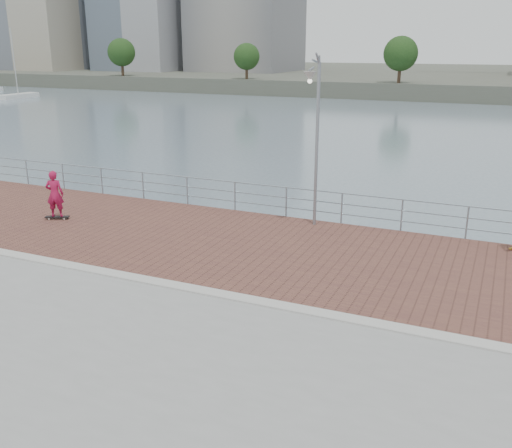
% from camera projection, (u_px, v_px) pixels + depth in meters
% --- Properties ---
extents(water, '(400.00, 400.00, 0.00)m').
position_uv_depth(water, '(225.00, 366.00, 14.76)').
color(water, slate).
rests_on(water, ground).
extents(brick_lane, '(40.00, 6.80, 0.02)m').
position_uv_depth(brick_lane, '(277.00, 250.00, 17.30)').
color(brick_lane, brown).
rests_on(brick_lane, seawall).
extents(curb, '(40.00, 0.40, 0.06)m').
position_uv_depth(curb, '(223.00, 295.00, 14.15)').
color(curb, '#B7B5AD').
rests_on(curb, seawall).
extents(far_shore, '(320.00, 95.00, 2.50)m').
position_uv_depth(far_shore, '(486.00, 78.00, 121.16)').
color(far_shore, '#4C5142').
rests_on(far_shore, ground).
extents(guardrail, '(39.06, 0.06, 1.13)m').
position_uv_depth(guardrail, '(314.00, 201.00, 20.06)').
color(guardrail, '#8C9EA8').
rests_on(guardrail, brick_lane).
extents(street_lamp, '(0.40, 1.16, 5.47)m').
position_uv_depth(street_lamp, '(314.00, 113.00, 18.23)').
color(street_lamp, gray).
rests_on(street_lamp, brick_lane).
extents(skateboard, '(0.85, 0.55, 0.10)m').
position_uv_depth(skateboard, '(57.00, 217.00, 20.32)').
color(skateboard, black).
rests_on(skateboard, brick_lane).
extents(skateboarder, '(0.72, 0.62, 1.67)m').
position_uv_depth(skateboarder, '(55.00, 194.00, 20.07)').
color(skateboarder, '#A91641').
rests_on(skateboarder, skateboard).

